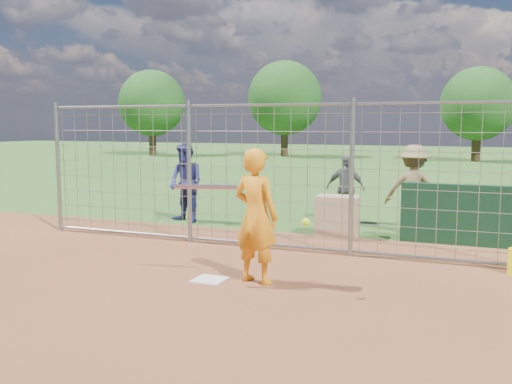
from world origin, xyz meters
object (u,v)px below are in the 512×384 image
at_px(bystander_a, 186,183).
at_px(bystander_c, 413,189).
at_px(batter, 256,216).
at_px(bystander_b, 345,188).
at_px(equipment_bin, 337,216).

distance_m(bystander_a, bystander_c, 4.85).
relative_size(batter, bystander_b, 1.23).
distance_m(batter, equipment_bin, 3.61).
distance_m(bystander_b, bystander_c, 1.73).
relative_size(bystander_b, equipment_bin, 1.89).
height_order(bystander_a, bystander_b, bystander_a).
distance_m(batter, bystander_c, 4.75).
height_order(bystander_a, equipment_bin, bystander_a).
relative_size(bystander_a, bystander_b, 1.16).
bearing_deg(bystander_a, bystander_c, 25.16).
distance_m(bystander_a, equipment_bin, 3.56).
relative_size(bystander_c, equipment_bin, 2.21).
bearing_deg(equipment_bin, batter, -97.86).
relative_size(batter, bystander_a, 1.06).
bearing_deg(bystander_c, bystander_a, 6.68).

